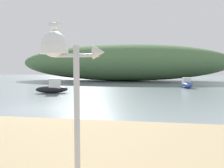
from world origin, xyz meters
TOP-DOWN VIEW (x-y plane):
  - ground_plane at (0.00, 0.00)m, footprint 120.00×120.00m
  - distant_hill at (1.50, 29.89)m, footprint 40.11×13.12m
  - mast_structure at (4.88, -9.02)m, footprint 1.31×0.56m
  - seagull_on_radar at (4.75, -9.01)m, footprint 0.22×0.29m
  - motorboat_outer_mooring at (-2.88, 7.78)m, footprint 3.33×2.00m
  - motorboat_mid_channel at (11.29, 16.23)m, footprint 1.25×3.29m

SIDE VIEW (x-z plane):
  - ground_plane at x=0.00m, z-range 0.00..0.00m
  - motorboat_mid_channel at x=11.29m, z-range -0.14..1.13m
  - motorboat_outer_mooring at x=-2.88m, z-range -0.20..1.26m
  - mast_structure at x=4.88m, z-range 1.23..4.31m
  - seagull_on_radar at x=4.75m, z-range 3.30..3.53m
  - distant_hill at x=1.50m, z-range 0.00..6.96m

